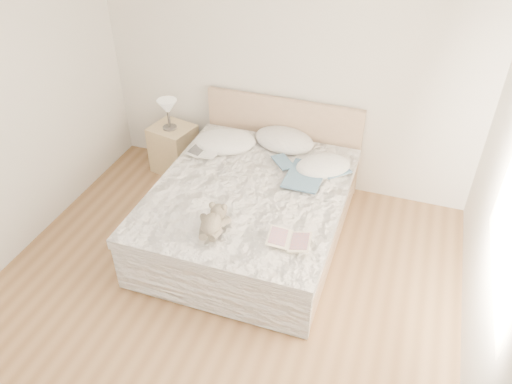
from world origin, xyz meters
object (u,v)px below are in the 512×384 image
Objects in this scene: nightstand at (174,149)px; teddy_bear at (212,230)px; photo_book at (204,152)px; childrens_book at (289,240)px; bed at (252,208)px; table_lamp at (168,108)px.

teddy_bear reaches higher than nightstand.
childrens_book is (1.17, -0.98, 0.00)m from photo_book.
teddy_bear is (1.16, -1.55, 0.37)m from nightstand.
bed is 6.66× the size of teddy_bear.
table_lamp reaches higher than teddy_bear.
bed is 6.66× the size of photo_book.
photo_book is at bearing -37.21° from nightstand.
photo_book is (0.62, -0.44, -0.17)m from table_lamp.
childrens_book is at bearing -35.01° from photo_book.
photo_book and childrens_book have the same top height.
photo_book is (-0.62, 0.31, 0.32)m from bed.
table_lamp is 1.06× the size of teddy_bear.
bed is at bearing -31.02° from table_lamp.
teddy_bear is (0.55, -1.09, 0.02)m from photo_book.
bed is 1.45m from nightstand.
table_lamp is 0.95× the size of childrens_book.
photo_book is (0.61, -0.46, 0.35)m from nightstand.
childrens_book is at bearing 2.07° from teddy_bear.
nightstand is 2.32m from childrens_book.
teddy_bear is (1.17, -1.53, -0.15)m from table_lamp.
nightstand is (-1.23, 0.77, -0.03)m from bed.
childrens_book is 0.63m from teddy_bear.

